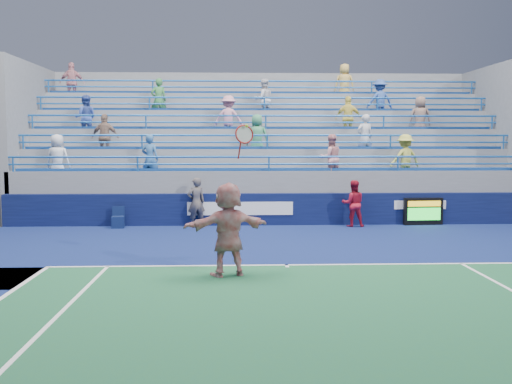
{
  "coord_description": "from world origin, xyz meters",
  "views": [
    {
      "loc": [
        -1.21,
        -12.93,
        2.85
      ],
      "look_at": [
        -0.61,
        2.5,
        1.5
      ],
      "focal_mm": 40.0,
      "sensor_mm": 36.0,
      "label": 1
    }
  ],
  "objects_px": {
    "judge_chair": "(118,221)",
    "tennis_player": "(228,229)",
    "ball_girl": "(353,204)",
    "serve_speed_board": "(423,212)",
    "line_judge": "(196,202)"
  },
  "relations": [
    {
      "from": "judge_chair",
      "to": "line_judge",
      "type": "bearing_deg",
      "value": 4.36
    },
    {
      "from": "judge_chair",
      "to": "tennis_player",
      "type": "height_order",
      "value": "tennis_player"
    },
    {
      "from": "judge_chair",
      "to": "tennis_player",
      "type": "distance_m",
      "value": 7.92
    },
    {
      "from": "judge_chair",
      "to": "ball_girl",
      "type": "distance_m",
      "value": 7.89
    },
    {
      "from": "serve_speed_board",
      "to": "ball_girl",
      "type": "xyz_separation_m",
      "value": [
        -2.48,
        -0.26,
        0.31
      ]
    },
    {
      "from": "judge_chair",
      "to": "line_judge",
      "type": "xyz_separation_m",
      "value": [
        2.58,
        0.2,
        0.61
      ]
    },
    {
      "from": "tennis_player",
      "to": "line_judge",
      "type": "xyz_separation_m",
      "value": [
        -1.14,
        7.14,
        -0.17
      ]
    },
    {
      "from": "line_judge",
      "to": "ball_girl",
      "type": "distance_m",
      "value": 5.29
    },
    {
      "from": "serve_speed_board",
      "to": "judge_chair",
      "type": "bearing_deg",
      "value": -178.57
    },
    {
      "from": "serve_speed_board",
      "to": "judge_chair",
      "type": "relative_size",
      "value": 1.92
    },
    {
      "from": "serve_speed_board",
      "to": "tennis_player",
      "type": "xyz_separation_m",
      "value": [
        -6.63,
        -7.2,
        0.54
      ]
    },
    {
      "from": "line_judge",
      "to": "ball_girl",
      "type": "xyz_separation_m",
      "value": [
        5.29,
        -0.2,
        -0.05
      ]
    },
    {
      "from": "judge_chair",
      "to": "ball_girl",
      "type": "relative_size",
      "value": 0.45
    },
    {
      "from": "tennis_player",
      "to": "ball_girl",
      "type": "relative_size",
      "value": 2.04
    },
    {
      "from": "serve_speed_board",
      "to": "line_judge",
      "type": "xyz_separation_m",
      "value": [
        -7.77,
        -0.06,
        0.36
      ]
    }
  ]
}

